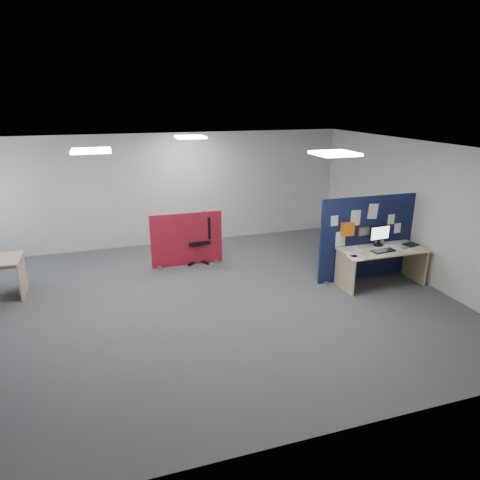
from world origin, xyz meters
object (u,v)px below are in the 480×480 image
object	(u,v)px
navy_divider	(366,238)
monitor_main	(380,235)
main_desk	(380,257)
office_chair	(201,235)
red_divider	(187,240)

from	to	relation	value
navy_divider	monitor_main	size ratio (longest dim) A/B	4.47
main_desk	navy_divider	bearing A→B (deg)	107.92
main_desk	office_chair	world-z (taller)	office_chair
main_desk	red_divider	size ratio (longest dim) A/B	1.06
navy_divider	monitor_main	world-z (taller)	navy_divider
monitor_main	office_chair	bearing A→B (deg)	141.07
navy_divider	main_desk	xyz separation A→B (m)	(0.12, -0.36, -0.29)
navy_divider	monitor_main	bearing A→B (deg)	-45.77
navy_divider	red_divider	xyz separation A→B (m)	(-3.24, 1.79, -0.28)
navy_divider	red_divider	bearing A→B (deg)	151.07
main_desk	monitor_main	bearing A→B (deg)	72.19
main_desk	red_divider	bearing A→B (deg)	147.38
navy_divider	office_chair	size ratio (longest dim) A/B	1.91
monitor_main	office_chair	distance (m)	3.73
navy_divider	monitor_main	xyz separation A→B (m)	(0.17, -0.18, 0.11)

